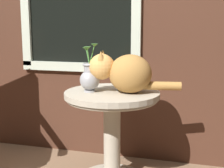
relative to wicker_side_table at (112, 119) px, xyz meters
name	(u,v)px	position (x,y,z in m)	size (l,w,h in m)	color
wicker_side_table	(112,119)	(0.00, 0.00, 0.00)	(0.61, 0.61, 0.62)	#B2A893
cat	(125,72)	(0.09, -0.01, 0.31)	(0.57, 0.28, 0.26)	#AD7A3D
pewter_vase_with_ivy	(90,77)	(-0.14, -0.04, 0.28)	(0.13, 0.13, 0.31)	#99999E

